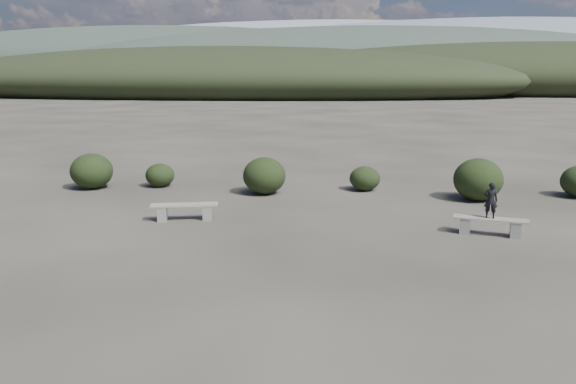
# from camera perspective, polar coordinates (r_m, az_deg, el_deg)

# --- Properties ---
(ground) EXTENTS (1200.00, 1200.00, 0.00)m
(ground) POSITION_cam_1_polar(r_m,az_deg,el_deg) (10.64, -0.23, -9.76)
(ground) COLOR #2D2923
(ground) RESTS_ON ground
(bench_left) EXTENTS (1.85, 0.82, 0.45)m
(bench_left) POSITION_cam_1_polar(r_m,az_deg,el_deg) (15.59, -10.46, -1.84)
(bench_left) COLOR #65625E
(bench_left) RESTS_ON ground
(bench_right) EXTENTS (1.81, 0.74, 0.44)m
(bench_right) POSITION_cam_1_polar(r_m,az_deg,el_deg) (14.77, 19.84, -3.15)
(bench_right) COLOR #65625E
(bench_right) RESTS_ON ground
(seated_person) EXTENTS (0.36, 0.27, 0.89)m
(seated_person) POSITION_cam_1_polar(r_m,az_deg,el_deg) (14.63, 19.91, -0.79)
(seated_person) COLOR black
(seated_person) RESTS_ON bench_right
(shrub_a) EXTENTS (1.01, 1.01, 0.83)m
(shrub_a) POSITION_cam_1_polar(r_m,az_deg,el_deg) (20.37, -12.88, 1.68)
(shrub_a) COLOR black
(shrub_a) RESTS_ON ground
(shrub_b) EXTENTS (1.43, 1.43, 1.22)m
(shrub_b) POSITION_cam_1_polar(r_m,az_deg,el_deg) (18.66, -2.42, 1.67)
(shrub_b) COLOR black
(shrub_b) RESTS_ON ground
(shrub_c) EXTENTS (1.05, 1.05, 0.84)m
(shrub_c) POSITION_cam_1_polar(r_m,az_deg,el_deg) (19.38, 7.81, 1.37)
(shrub_c) COLOR black
(shrub_c) RESTS_ON ground
(shrub_d) EXTENTS (1.53, 1.53, 1.34)m
(shrub_d) POSITION_cam_1_polar(r_m,az_deg,el_deg) (18.66, 18.75, 1.21)
(shrub_d) COLOR black
(shrub_d) RESTS_ON ground
(shrub_f) EXTENTS (1.45, 1.45, 1.23)m
(shrub_f) POSITION_cam_1_polar(r_m,az_deg,el_deg) (20.70, -19.32, 2.02)
(shrub_f) COLOR black
(shrub_f) RESTS_ON ground
(mountain_ridges) EXTENTS (500.00, 400.00, 56.00)m
(mountain_ridges) POSITION_cam_1_polar(r_m,az_deg,el_deg) (349.04, 5.84, 12.99)
(mountain_ridges) COLOR black
(mountain_ridges) RESTS_ON ground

